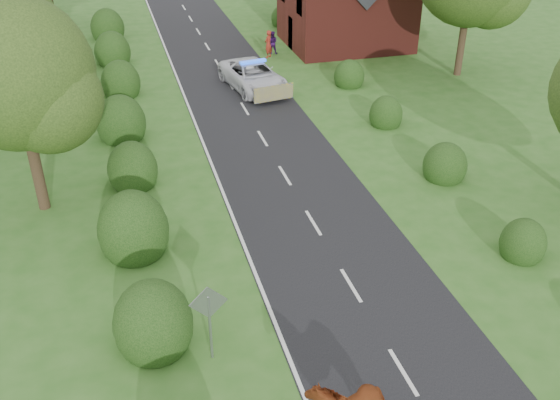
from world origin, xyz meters
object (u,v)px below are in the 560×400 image
object	(u,v)px
police_van	(253,76)
pedestrian_purple	(272,43)
pedestrian_red	(268,44)
road_sign	(209,312)

from	to	relation	value
police_van	pedestrian_purple	distance (m)	6.94
pedestrian_purple	pedestrian_red	bearing A→B (deg)	73.45
pedestrian_purple	police_van	bearing A→B (deg)	81.64
road_sign	pedestrian_purple	distance (m)	28.71
road_sign	police_van	xyz separation A→B (m)	(6.19, 20.90, -0.87)
road_sign	pedestrian_purple	bearing A→B (deg)	71.71
road_sign	police_van	bearing A→B (deg)	73.50
road_sign	pedestrian_purple	xyz separation A→B (m)	(9.01, 27.24, -0.89)
police_van	pedestrian_red	distance (m)	6.09
pedestrian_red	pedestrian_purple	xyz separation A→B (m)	(0.45, 0.72, -0.14)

